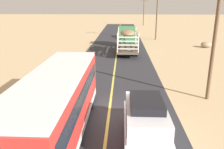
{
  "coord_description": "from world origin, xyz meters",
  "views": [
    {
      "loc": [
        0.75,
        -12.27,
        6.33
      ],
      "look_at": [
        0.0,
        4.2,
        1.23
      ],
      "focal_mm": 37.52,
      "sensor_mm": 36.0,
      "label": 1
    }
  ],
  "objects_px": {
    "livestock_truck": "(127,36)",
    "power_pole_mid": "(157,13)",
    "bus": "(57,104)",
    "power_pole_near": "(216,29)",
    "suv_near": "(145,122)",
    "power_pole_far": "(144,11)",
    "car_far": "(128,34)",
    "boulder_mid_field": "(206,45)"
  },
  "relations": [
    {
      "from": "power_pole_far",
      "to": "power_pole_near",
      "type": "bearing_deg",
      "value": -90.0
    },
    {
      "from": "car_far",
      "to": "power_pole_near",
      "type": "relative_size",
      "value": 0.5
    },
    {
      "from": "car_far",
      "to": "power_pole_mid",
      "type": "height_order",
      "value": "power_pole_mid"
    },
    {
      "from": "car_far",
      "to": "boulder_mid_field",
      "type": "relative_size",
      "value": 2.82
    },
    {
      "from": "bus",
      "to": "boulder_mid_field",
      "type": "xyz_separation_m",
      "value": [
        15.26,
        24.46,
        -1.32
      ]
    },
    {
      "from": "suv_near",
      "to": "power_pole_mid",
      "type": "distance_m",
      "value": 32.75
    },
    {
      "from": "boulder_mid_field",
      "to": "car_far",
      "type": "bearing_deg",
      "value": 140.99
    },
    {
      "from": "power_pole_near",
      "to": "power_pole_mid",
      "type": "distance_m",
      "value": 26.63
    },
    {
      "from": "power_pole_far",
      "to": "power_pole_mid",
      "type": "bearing_deg",
      "value": -90.0
    },
    {
      "from": "car_far",
      "to": "suv_near",
      "type": "bearing_deg",
      "value": -89.75
    },
    {
      "from": "power_pole_mid",
      "to": "livestock_truck",
      "type": "bearing_deg",
      "value": -119.88
    },
    {
      "from": "suv_near",
      "to": "power_pole_near",
      "type": "bearing_deg",
      "value": 49.68
    },
    {
      "from": "livestock_truck",
      "to": "power_pole_far",
      "type": "bearing_deg",
      "value": 81.66
    },
    {
      "from": "suv_near",
      "to": "power_pole_far",
      "type": "relative_size",
      "value": 0.62
    },
    {
      "from": "suv_near",
      "to": "livestock_truck",
      "type": "distance_m",
      "value": 23.12
    },
    {
      "from": "bus",
      "to": "power_pole_near",
      "type": "relative_size",
      "value": 1.13
    },
    {
      "from": "livestock_truck",
      "to": "power_pole_near",
      "type": "distance_m",
      "value": 18.51
    },
    {
      "from": "power_pole_near",
      "to": "power_pole_mid",
      "type": "relative_size",
      "value": 1.04
    },
    {
      "from": "suv_near",
      "to": "car_far",
      "type": "xyz_separation_m",
      "value": [
        -0.15,
        34.07,
        -0.46
      ]
    },
    {
      "from": "power_pole_mid",
      "to": "car_far",
      "type": "bearing_deg",
      "value": 159.44
    },
    {
      "from": "power_pole_mid",
      "to": "power_pole_far",
      "type": "bearing_deg",
      "value": 90.0
    },
    {
      "from": "suv_near",
      "to": "power_pole_near",
      "type": "height_order",
      "value": "power_pole_near"
    },
    {
      "from": "car_far",
      "to": "boulder_mid_field",
      "type": "height_order",
      "value": "car_far"
    },
    {
      "from": "livestock_truck",
      "to": "car_far",
      "type": "distance_m",
      "value": 11.02
    },
    {
      "from": "livestock_truck",
      "to": "power_pole_mid",
      "type": "distance_m",
      "value": 10.87
    },
    {
      "from": "power_pole_mid",
      "to": "power_pole_far",
      "type": "distance_m",
      "value": 26.64
    },
    {
      "from": "bus",
      "to": "power_pole_far",
      "type": "height_order",
      "value": "power_pole_far"
    },
    {
      "from": "power_pole_near",
      "to": "power_pole_far",
      "type": "distance_m",
      "value": 53.27
    },
    {
      "from": "suv_near",
      "to": "power_pole_mid",
      "type": "bearing_deg",
      "value": 81.62
    },
    {
      "from": "suv_near",
      "to": "boulder_mid_field",
      "type": "relative_size",
      "value": 2.96
    },
    {
      "from": "bus",
      "to": "car_far",
      "type": "relative_size",
      "value": 2.27
    },
    {
      "from": "bus",
      "to": "car_far",
      "type": "distance_m",
      "value": 33.85
    },
    {
      "from": "suv_near",
      "to": "power_pole_far",
      "type": "bearing_deg",
      "value": 85.39
    },
    {
      "from": "bus",
      "to": "power_pole_far",
      "type": "bearing_deg",
      "value": 81.35
    },
    {
      "from": "power_pole_near",
      "to": "power_pole_far",
      "type": "xyz_separation_m",
      "value": [
        0.0,
        53.26,
        -0.7
      ]
    },
    {
      "from": "power_pole_mid",
      "to": "power_pole_far",
      "type": "height_order",
      "value": "power_pole_mid"
    },
    {
      "from": "power_pole_near",
      "to": "power_pole_mid",
      "type": "bearing_deg",
      "value": 90.0
    },
    {
      "from": "boulder_mid_field",
      "to": "power_pole_mid",
      "type": "bearing_deg",
      "value": 131.14
    },
    {
      "from": "bus",
      "to": "power_pole_mid",
      "type": "height_order",
      "value": "power_pole_mid"
    },
    {
      "from": "car_far",
      "to": "power_pole_mid",
      "type": "bearing_deg",
      "value": -20.56
    },
    {
      "from": "livestock_truck",
      "to": "power_pole_near",
      "type": "xyz_separation_m",
      "value": [
        5.24,
        -17.51,
        2.93
      ]
    },
    {
      "from": "car_far",
      "to": "boulder_mid_field",
      "type": "bearing_deg",
      "value": -39.01
    }
  ]
}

